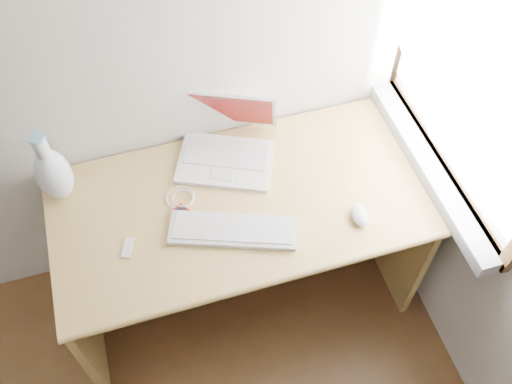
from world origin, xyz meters
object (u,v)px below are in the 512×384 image
object	(u,v)px
laptop	(221,145)
external_keyboard	(233,230)
desk	(234,214)
vase	(53,173)

from	to	relation	value
laptop	external_keyboard	bearing A→B (deg)	-74.69
laptop	external_keyboard	xyz separation A→B (m)	(-0.06, -0.37, -0.05)
desk	laptop	world-z (taller)	laptop
desk	external_keyboard	xyz separation A→B (m)	(-0.06, -0.22, 0.23)
laptop	desk	bearing A→B (deg)	-64.93
vase	external_keyboard	bearing A→B (deg)	-31.36
external_keyboard	vase	bearing A→B (deg)	168.90
vase	desk	bearing A→B (deg)	-12.16
external_keyboard	vase	size ratio (longest dim) A/B	1.45
vase	laptop	bearing A→B (deg)	1.43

